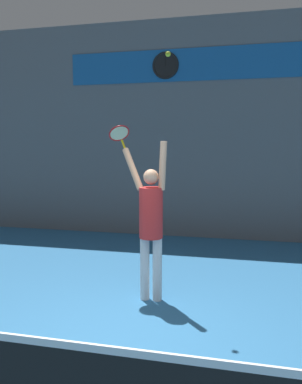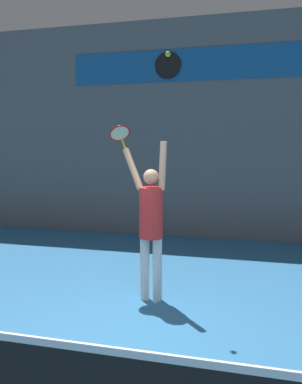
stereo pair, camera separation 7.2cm
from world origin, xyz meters
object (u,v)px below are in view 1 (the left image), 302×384
tennis_player (151,220)px  tennis_racket (119,134)px  scoreboard_clock (166,65)px  tennis_ball (168,54)px

tennis_player → tennis_racket: size_ratio=5.58×
tennis_racket → tennis_player: bearing=-35.4°
scoreboard_clock → tennis_ball: 3.92m
tennis_player → tennis_ball: bearing=-14.3°
scoreboard_clock → tennis_racket: scoreboard_clock is taller
tennis_ball → scoreboard_clock: bearing=101.2°
tennis_player → tennis_racket: tennis_racket is taller
tennis_player → tennis_ball: (0.24, -0.06, 2.17)m
scoreboard_clock → tennis_ball: scoreboard_clock is taller
scoreboard_clock → tennis_racket: size_ratio=1.55×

